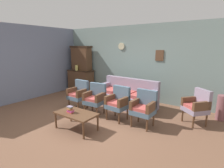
% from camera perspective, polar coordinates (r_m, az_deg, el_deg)
% --- Properties ---
extents(ground_plane, '(7.68, 7.68, 0.00)m').
position_cam_1_polar(ground_plane, '(4.79, -7.61, -12.08)').
color(ground_plane, brown).
extents(wall_back_with_decor, '(6.40, 0.09, 2.70)m').
position_cam_1_polar(wall_back_with_decor, '(6.57, 7.74, 6.83)').
color(wall_back_with_decor, gray).
rests_on(wall_back_with_decor, ground).
extents(wall_left_side, '(0.06, 5.20, 2.70)m').
position_cam_1_polar(wall_left_side, '(7.00, -28.05, 5.83)').
color(wall_left_side, slate).
rests_on(wall_left_side, ground).
extents(side_cabinet, '(1.16, 0.55, 0.93)m').
position_cam_1_polar(side_cabinet, '(7.85, -10.09, 1.10)').
color(side_cabinet, brown).
rests_on(side_cabinet, ground).
extents(cabinet_upper_hutch, '(0.99, 0.38, 1.03)m').
position_cam_1_polar(cabinet_upper_hutch, '(7.77, -9.94, 8.33)').
color(cabinet_upper_hutch, brown).
rests_on(cabinet_upper_hutch, side_cabinet).
extents(vase_on_cabinet, '(0.13, 0.13, 0.24)m').
position_cam_1_polar(vase_on_cabinet, '(7.67, -11.44, 5.19)').
color(vase_on_cabinet, '#CBC05F').
rests_on(vase_on_cabinet, side_cabinet).
extents(floral_couch, '(2.06, 0.91, 0.90)m').
position_cam_1_polar(floral_couch, '(5.83, 4.68, -4.08)').
color(floral_couch, gray).
rests_on(floral_couch, ground).
extents(armchair_by_doorway, '(0.53, 0.50, 0.90)m').
position_cam_1_polar(armchair_by_doorway, '(5.66, -10.79, -2.95)').
color(armchair_by_doorway, slate).
rests_on(armchair_by_doorway, ground).
extents(armchair_near_couch_end, '(0.56, 0.54, 0.90)m').
position_cam_1_polar(armchair_near_couch_end, '(5.13, -5.47, -4.37)').
color(armchair_near_couch_end, slate).
rests_on(armchair_near_couch_end, ground).
extents(armchair_row_middle, '(0.56, 0.53, 0.90)m').
position_cam_1_polar(armchair_row_middle, '(4.74, 2.02, -5.72)').
color(armchair_row_middle, slate).
rests_on(armchair_row_middle, ground).
extents(armchair_near_cabinet, '(0.53, 0.50, 0.90)m').
position_cam_1_polar(armchair_near_cabinet, '(4.42, 10.32, -7.28)').
color(armchair_near_cabinet, slate).
rests_on(armchair_near_cabinet, ground).
extents(wingback_chair_by_fireplace, '(0.71, 0.71, 0.90)m').
position_cam_1_polar(wingback_chair_by_fireplace, '(4.96, 25.90, -6.19)').
color(wingback_chair_by_fireplace, gray).
rests_on(wingback_chair_by_fireplace, ground).
extents(coffee_table, '(1.00, 0.56, 0.42)m').
position_cam_1_polar(coffee_table, '(4.30, -11.58, -9.69)').
color(coffee_table, brown).
rests_on(coffee_table, ground).
extents(book_stack_on_table, '(0.17, 0.11, 0.16)m').
position_cam_1_polar(book_stack_on_table, '(4.29, -13.44, -8.09)').
color(book_stack_on_table, '#EE524F').
rests_on(book_stack_on_table, coffee_table).
extents(floor_vase_by_wall, '(0.25, 0.25, 0.68)m').
position_cam_1_polar(floor_vase_by_wall, '(5.59, 32.05, -6.55)').
color(floor_vase_by_wall, '#854F53').
rests_on(floor_vase_by_wall, ground).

